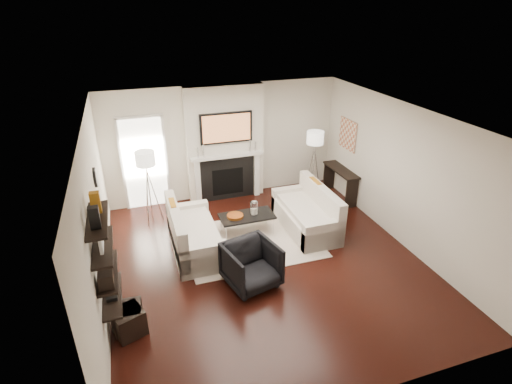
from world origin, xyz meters
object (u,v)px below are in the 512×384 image
object	(u,v)px
loveseat_left_base	(196,240)
ottoman_near	(129,317)
armchair	(251,263)
lamp_right_shade	(315,138)
coffee_table	(247,216)
loveseat_right_base	(305,220)
lamp_left_shade	(145,158)

from	to	relation	value
loveseat_left_base	ottoman_near	size ratio (longest dim) A/B	4.50
armchair	lamp_right_shade	distance (m)	3.96
coffee_table	armchair	bearing A→B (deg)	-104.61
coffee_table	lamp_right_shade	world-z (taller)	lamp_right_shade
coffee_table	lamp_right_shade	distance (m)	2.67
loveseat_right_base	coffee_table	xyz separation A→B (m)	(-1.21, 0.21, 0.19)
lamp_right_shade	ottoman_near	bearing A→B (deg)	-143.94
lamp_right_shade	ottoman_near	xyz separation A→B (m)	(-4.52, -3.29, -1.25)
loveseat_left_base	coffee_table	bearing A→B (deg)	13.55
loveseat_left_base	coffee_table	world-z (taller)	same
lamp_left_shade	armchair	bearing A→B (deg)	-63.09
loveseat_left_base	coffee_table	distance (m)	1.17
loveseat_left_base	lamp_left_shade	distance (m)	2.01
loveseat_left_base	loveseat_right_base	distance (m)	2.33
loveseat_left_base	ottoman_near	xyz separation A→B (m)	(-1.31, -1.73, -0.01)
loveseat_left_base	lamp_left_shade	size ratio (longest dim) A/B	4.50
loveseat_left_base	ottoman_near	world-z (taller)	loveseat_left_base
lamp_right_shade	ottoman_near	size ratio (longest dim) A/B	1.00
loveseat_right_base	lamp_left_shade	bearing A→B (deg)	155.68
armchair	lamp_right_shade	world-z (taller)	lamp_right_shade
ottoman_near	coffee_table	bearing A→B (deg)	39.41
lamp_right_shade	ottoman_near	distance (m)	5.73
coffee_table	lamp_left_shade	bearing A→B (deg)	147.38
loveseat_right_base	coffee_table	distance (m)	1.25
loveseat_left_base	ottoman_near	bearing A→B (deg)	-127.17
lamp_right_shade	loveseat_right_base	bearing A→B (deg)	-120.29
lamp_left_shade	lamp_right_shade	xyz separation A→B (m)	(3.90, 0.14, 0.00)
lamp_left_shade	lamp_right_shade	size ratio (longest dim) A/B	1.00
loveseat_right_base	lamp_left_shade	distance (m)	3.54
coffee_table	lamp_left_shade	distance (m)	2.39
lamp_right_shade	lamp_left_shade	bearing A→B (deg)	-177.99
armchair	lamp_left_shade	bearing A→B (deg)	103.26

